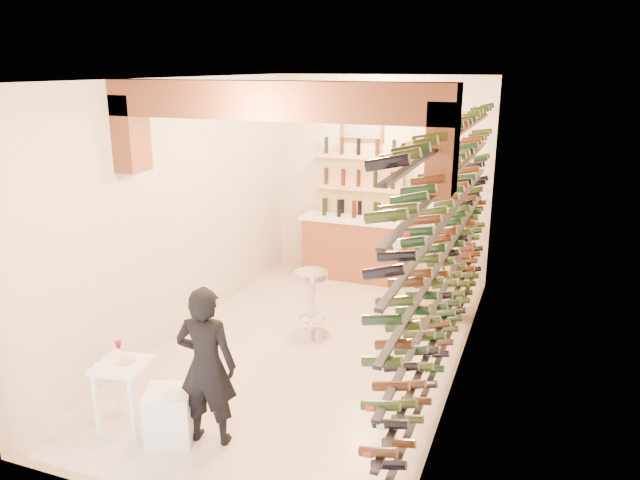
% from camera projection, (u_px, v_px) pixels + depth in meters
% --- Properties ---
extents(ground, '(6.00, 6.00, 0.00)m').
position_uv_depth(ground, '(311.00, 348.00, 7.43)').
color(ground, beige).
rests_on(ground, ground).
extents(room_shell, '(3.52, 6.02, 3.21)m').
position_uv_depth(room_shell, '(302.00, 169.00, 6.57)').
color(room_shell, beige).
rests_on(room_shell, ground).
extents(wine_rack, '(0.32, 5.70, 2.56)m').
position_uv_depth(wine_rack, '(444.00, 239.00, 6.48)').
color(wine_rack, black).
rests_on(wine_rack, ground).
extents(back_counter, '(1.70, 0.62, 1.29)m').
position_uv_depth(back_counter, '(354.00, 246.00, 9.77)').
color(back_counter, brown).
rests_on(back_counter, ground).
extents(back_shelving, '(1.40, 0.31, 2.73)m').
position_uv_depth(back_shelving, '(359.00, 204.00, 9.80)').
color(back_shelving, tan).
rests_on(back_shelving, ground).
extents(tasting_table, '(0.52, 0.52, 0.80)m').
position_uv_depth(tasting_table, '(123.00, 374.00, 5.70)').
color(tasting_table, white).
rests_on(tasting_table, ground).
extents(white_stool, '(0.53, 0.53, 0.50)m').
position_uv_depth(white_stool, '(170.00, 416.00, 5.55)').
color(white_stool, white).
rests_on(white_stool, ground).
extents(person, '(0.60, 0.45, 1.51)m').
position_uv_depth(person, '(206.00, 366.00, 5.42)').
color(person, black).
rests_on(person, ground).
extents(chrome_barstool, '(0.45, 0.45, 0.88)m').
position_uv_depth(chrome_barstool, '(312.00, 300.00, 7.60)').
color(chrome_barstool, silver).
rests_on(chrome_barstool, ground).
extents(crate_lower, '(0.51, 0.39, 0.29)m').
position_uv_depth(crate_lower, '(441.00, 307.00, 8.33)').
color(crate_lower, '#DFB27A').
rests_on(crate_lower, ground).
extents(crate_upper, '(0.58, 0.47, 0.29)m').
position_uv_depth(crate_upper, '(442.00, 287.00, 8.25)').
color(crate_upper, '#DFB27A').
rests_on(crate_upper, crate_lower).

